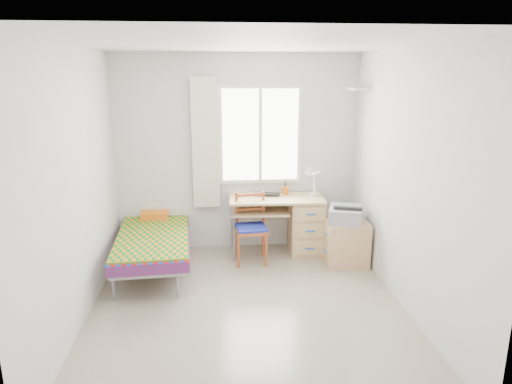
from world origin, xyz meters
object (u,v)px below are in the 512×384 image
(bed, at_px, (154,237))
(printer, at_px, (345,214))
(desk, at_px, (301,222))
(chair, at_px, (251,223))
(cabinet, at_px, (346,243))

(bed, xyz_separation_m, printer, (2.36, -0.15, 0.27))
(desk, relative_size, chair, 1.40)
(bed, xyz_separation_m, cabinet, (2.39, -0.15, -0.10))
(chair, bearing_deg, desk, 13.20)
(chair, distance_m, printer, 1.17)
(printer, bearing_deg, cabinet, 21.57)
(chair, xyz_separation_m, printer, (1.14, -0.21, 0.16))
(bed, distance_m, printer, 2.38)
(bed, bearing_deg, cabinet, -6.94)
(bed, distance_m, chair, 1.22)
(desk, distance_m, cabinet, 0.68)
(bed, distance_m, desk, 1.91)
(printer, bearing_deg, bed, -165.98)
(cabinet, relative_size, printer, 1.04)
(bed, bearing_deg, chair, -0.74)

